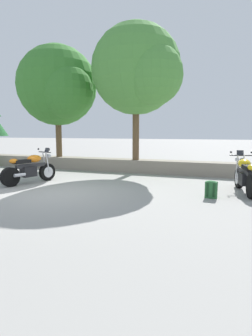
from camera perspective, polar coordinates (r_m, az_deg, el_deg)
ground_plane at (r=8.45m, az=-14.13°, el=-4.83°), size 120.00×120.00×0.00m
stone_wall at (r=12.60m, az=-1.77°, el=0.63°), size 36.00×0.80×0.55m
motorcycle_orange_near_left at (r=10.12m, az=-18.80°, el=-0.22°), size 0.89×2.02×1.18m
motorcycle_yellow_centre at (r=8.80m, az=22.99°, el=-1.50°), size 0.80×2.05×1.18m
rider_backpack at (r=7.83m, az=16.86°, el=-4.07°), size 0.32×0.29×0.47m
leafy_tree_mid_left at (r=13.96m, az=-13.38°, el=15.67°), size 3.90×3.71×5.21m
leafy_tree_mid_right at (r=12.18m, az=2.71°, el=19.07°), size 3.90×3.72×5.62m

